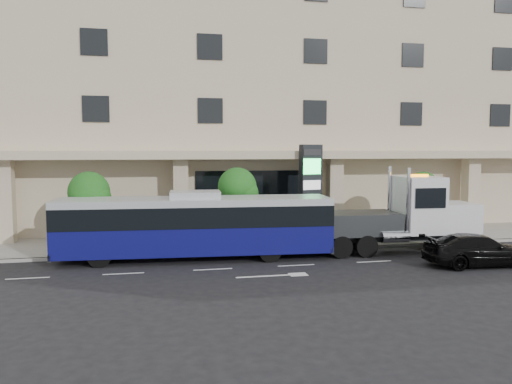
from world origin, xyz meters
TOP-DOWN VIEW (x-y plane):
  - ground at (0.00, 0.00)m, footprint 120.00×120.00m
  - sidewalk at (0.00, 5.00)m, footprint 120.00×6.00m
  - curb at (0.00, 2.00)m, footprint 120.00×0.30m
  - convention_center at (-0.00, 15.42)m, footprint 60.00×17.60m
  - tree_left at (-9.97, 3.59)m, footprint 2.27×2.20m
  - tree_mid at (-1.97, 3.59)m, footprint 2.28×2.20m
  - tree_right at (9.53, 3.59)m, footprint 2.10×2.00m
  - city_bus at (-4.59, 0.89)m, footprint 13.75×3.73m
  - tow_truck at (6.54, 0.52)m, footprint 10.11×2.83m
  - black_sedan at (8.49, -3.27)m, footprint 5.33×2.43m
  - signage_pylon at (2.85, 5.20)m, footprint 1.50×0.88m

SIDE VIEW (x-z plane):
  - ground at x=0.00m, z-range 0.00..0.00m
  - sidewalk at x=0.00m, z-range 0.00..0.15m
  - curb at x=0.00m, z-range 0.00..0.15m
  - black_sedan at x=8.49m, z-range 0.00..1.51m
  - city_bus at x=-4.59m, z-range 0.03..3.48m
  - tow_truck at x=6.54m, z-range -0.41..4.19m
  - tree_right at x=9.53m, z-range 1.01..5.06m
  - signage_pylon at x=2.85m, z-range 0.20..5.88m
  - tree_left at x=-9.97m, z-range 1.00..5.22m
  - tree_mid at x=-1.97m, z-range 1.07..5.45m
  - convention_center at x=0.00m, z-range -0.03..19.97m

